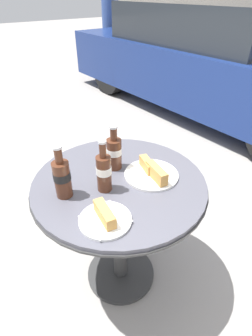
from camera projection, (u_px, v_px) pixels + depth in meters
ground_plane at (121, 273)px, 1.61m from camera, size 30.00×30.00×0.00m
bistro_table at (120, 205)px, 1.29m from camera, size 0.81×0.81×0.72m
cola_bottle_left at (104, 171)px, 1.10m from camera, size 0.07×0.07×0.24m
cola_bottle_right at (62, 177)px, 1.07m from camera, size 0.07×0.07×0.24m
cola_bottle_center at (114, 152)px, 1.24m from camera, size 0.07×0.07×0.22m
lunch_plate_near at (105, 218)px, 0.98m from camera, size 0.20×0.20×0.06m
lunch_plate_far at (152, 173)px, 1.22m from camera, size 0.25×0.25×0.07m
parked_car at (215, 61)px, 3.57m from camera, size 4.56×1.83×1.32m
pedestrian at (111, 24)px, 5.08m from camera, size 0.32×0.32×1.57m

